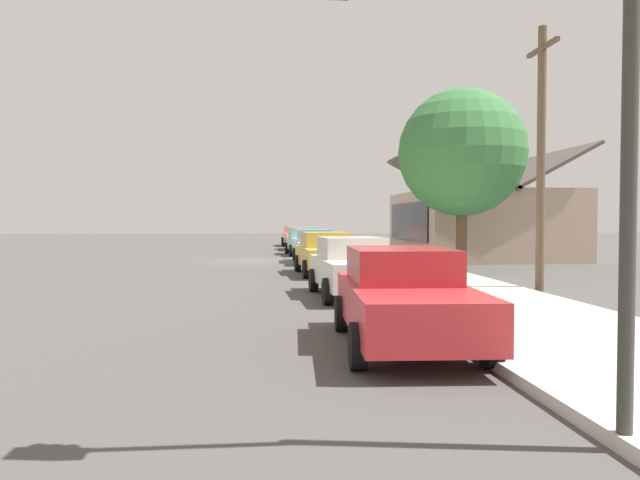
% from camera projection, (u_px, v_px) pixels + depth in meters
% --- Properties ---
extents(ground_plane, '(120.00, 120.00, 0.00)m').
position_uv_depth(ground_plane, '(257.00, 261.00, 30.31)').
color(ground_plane, '#4C4947').
extents(sidewalk_curb, '(60.00, 4.20, 0.16)m').
position_uv_depth(sidewalk_curb, '(366.00, 258.00, 30.82)').
color(sidewalk_curb, beige).
rests_on(sidewalk_curb, ground).
extents(car_coral, '(4.45, 2.11, 1.59)m').
position_uv_depth(car_coral, '(295.00, 235.00, 47.65)').
color(car_coral, '#EA8C75').
rests_on(car_coral, ground).
extents(car_silver, '(4.75, 2.06, 1.59)m').
position_uv_depth(car_silver, '(299.00, 238.00, 41.47)').
color(car_silver, silver).
rests_on(car_silver, ground).
extents(car_seafoam, '(4.52, 2.15, 1.59)m').
position_uv_depth(car_seafoam, '(304.00, 241.00, 35.38)').
color(car_seafoam, '#9ED1BC').
rests_on(car_seafoam, ground).
extents(car_skyblue, '(4.82, 2.03, 1.59)m').
position_uv_depth(car_skyblue, '(314.00, 246.00, 28.99)').
color(car_skyblue, '#8CB7E0').
rests_on(car_skyblue, ground).
extents(car_mustard, '(4.65, 2.27, 1.59)m').
position_uv_depth(car_mustard, '(326.00, 253.00, 22.77)').
color(car_mustard, gold).
rests_on(car_mustard, ground).
extents(car_ivory, '(4.42, 2.22, 1.59)m').
position_uv_depth(car_ivory, '(353.00, 266.00, 16.14)').
color(car_ivory, silver).
rests_on(car_ivory, ground).
extents(car_cherry, '(4.74, 2.25, 1.59)m').
position_uv_depth(car_cherry, '(404.00, 296.00, 9.85)').
color(car_cherry, red).
rests_on(car_cherry, ground).
extents(storefront_building, '(10.51, 8.06, 5.74)m').
position_uv_depth(storefront_building, '(479.00, 222.00, 32.63)').
color(storefront_building, tan).
rests_on(storefront_building, ground).
extents(shade_tree, '(5.15, 5.15, 7.36)m').
position_uv_depth(shade_tree, '(462.00, 153.00, 24.31)').
color(shade_tree, brown).
rests_on(shade_tree, ground).
extents(traffic_light_main, '(0.37, 2.79, 5.20)m').
position_uv_depth(traffic_light_main, '(514.00, 55.00, 5.18)').
color(traffic_light_main, '#383833').
rests_on(traffic_light_main, ground).
extents(utility_pole_wooden, '(1.80, 0.24, 7.50)m').
position_uv_depth(utility_pole_wooden, '(541.00, 154.00, 17.00)').
color(utility_pole_wooden, brown).
rests_on(utility_pole_wooden, ground).
extents(fire_hydrant_red, '(0.22, 0.22, 0.71)m').
position_uv_depth(fire_hydrant_red, '(358.00, 258.00, 24.44)').
color(fire_hydrant_red, red).
rests_on(fire_hydrant_red, sidewalk_curb).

